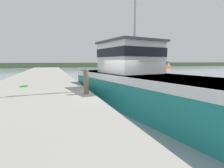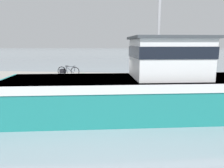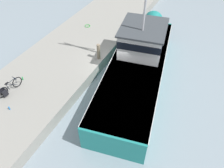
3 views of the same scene
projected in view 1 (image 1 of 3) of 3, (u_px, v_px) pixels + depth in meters
name	position (u px, v px, depth m)	size (l,w,h in m)	color
ground_plane	(111.00, 108.00, 9.23)	(320.00, 320.00, 0.00)	#84939E
dock_pier	(29.00, 106.00, 7.89)	(5.91, 80.00, 0.86)	gray
far_shoreline	(127.00, 65.00, 79.85)	(180.00, 5.00, 1.87)	#567047
fishing_boat_main	(138.00, 82.00, 9.76)	(5.46, 14.27, 9.79)	teal
boat_orange_near	(166.00, 66.00, 59.81)	(6.50, 5.75, 4.48)	orange
mooring_post	(86.00, 82.00, 8.49)	(0.25, 0.25, 1.20)	#756651
hose_coil	(24.00, 86.00, 11.00)	(0.50, 0.50, 0.05)	green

